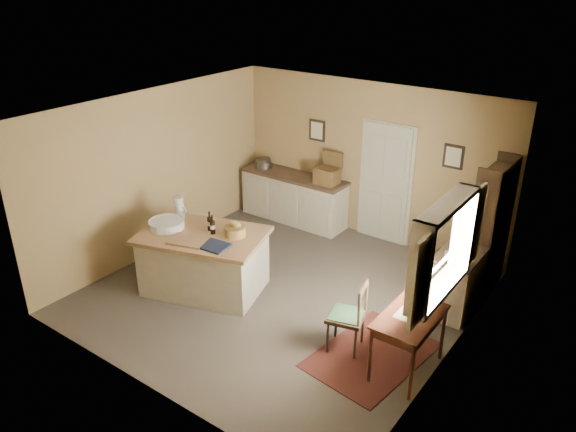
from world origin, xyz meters
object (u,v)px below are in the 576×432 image
object	(u,v)px
writing_desk	(410,322)
desk_chair	(346,316)
right_cabinet	(458,280)
work_island	(203,260)
sideboard	(294,196)
shelving_unit	(493,228)

from	to	relation	value
writing_desk	desk_chair	xyz separation A→B (m)	(-0.80, -0.06, -0.21)
right_cabinet	desk_chair	bearing A→B (deg)	-115.69
work_island	desk_chair	bearing A→B (deg)	-16.99
writing_desk	right_cabinet	size ratio (longest dim) A/B	0.97
sideboard	desk_chair	distance (m)	3.89
work_island	writing_desk	distance (m)	3.21
right_cabinet	work_island	bearing A→B (deg)	-152.57
work_island	sideboard	size ratio (longest dim) A/B	0.98
sideboard	writing_desk	world-z (taller)	sideboard
shelving_unit	sideboard	bearing A→B (deg)	175.38
writing_desk	right_cabinet	distance (m)	1.61
writing_desk	sideboard	bearing A→B (deg)	142.71
writing_desk	work_island	bearing A→B (deg)	-178.84
work_island	writing_desk	bearing A→B (deg)	-15.91
work_island	desk_chair	world-z (taller)	work_island
work_island	shelving_unit	size ratio (longest dim) A/B	1.02
writing_desk	shelving_unit	bearing A→B (deg)	86.37
writing_desk	right_cabinet	xyz separation A→B (m)	(-0.00, 1.60, -0.21)
desk_chair	work_island	bearing A→B (deg)	165.46
work_island	shelving_unit	distance (m)	4.20
sideboard	writing_desk	size ratio (longest dim) A/B	2.14
writing_desk	shelving_unit	xyz separation A→B (m)	(0.15, 2.40, 0.32)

